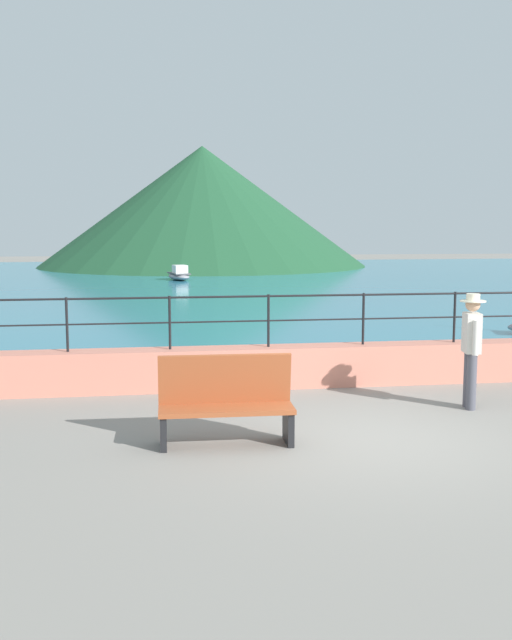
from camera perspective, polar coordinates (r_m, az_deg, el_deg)
ground_plane at (r=9.71m, az=9.09°, el=-9.15°), size 120.00×120.00×0.00m
promenade_wall at (r=12.63m, az=4.73°, el=-3.58°), size 20.00×0.56×0.70m
railing at (r=12.48m, az=4.78°, el=0.79°), size 18.44×0.04×0.90m
lake_water at (r=34.92m, az=-3.81°, el=2.91°), size 64.00×44.32×0.06m
hill_main at (r=50.22m, az=-4.22°, el=8.89°), size 22.39×22.39×8.15m
hill_secondary at (r=52.83m, az=-2.97°, el=6.58°), size 11.23×11.23×4.02m
bench_main at (r=9.24m, az=-2.39°, el=-6.32°), size 1.71×0.60×1.13m
person_walking at (r=11.36m, az=16.58°, el=-1.88°), size 0.38×0.56×1.75m
boat_0 at (r=36.70m, az=-6.08°, el=3.57°), size 1.37×2.44×0.76m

